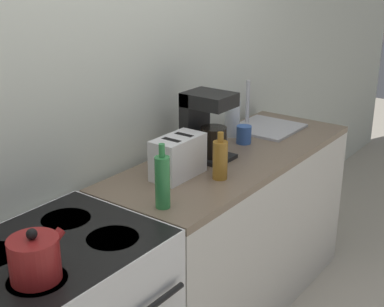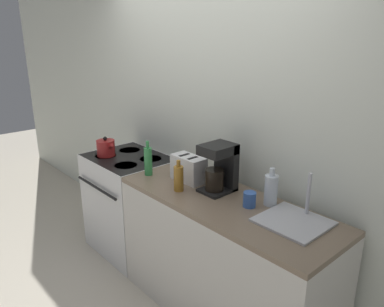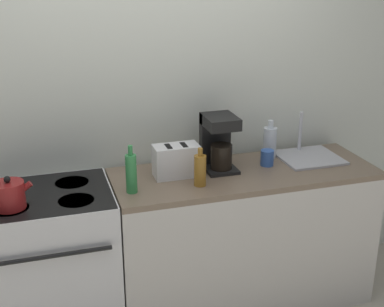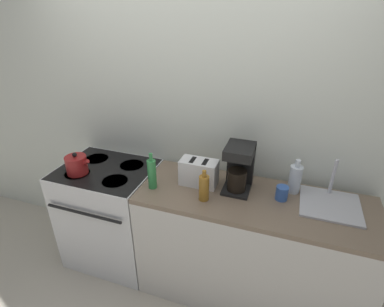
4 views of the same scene
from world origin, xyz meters
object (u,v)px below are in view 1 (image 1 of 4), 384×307
(toaster, at_px, (178,157))
(bottle_green, at_px, (162,181))
(coffee_maker, at_px, (205,124))
(bottle_amber, at_px, (220,159))
(kettle, at_px, (35,258))
(cup_blue, at_px, (244,135))
(bottle_clear, at_px, (232,118))

(toaster, bearing_deg, bottle_green, -152.73)
(coffee_maker, relative_size, bottle_amber, 1.52)
(kettle, distance_m, coffee_maker, 1.27)
(toaster, xyz_separation_m, cup_blue, (0.60, 0.00, -0.05))
(kettle, relative_size, bottle_clear, 0.81)
(cup_blue, bearing_deg, coffee_maker, 171.76)
(coffee_maker, relative_size, cup_blue, 3.45)
(toaster, distance_m, cup_blue, 0.60)
(bottle_green, bearing_deg, bottle_amber, -2.73)
(kettle, bearing_deg, bottle_clear, 10.19)
(kettle, bearing_deg, coffee_maker, 9.77)
(bottle_amber, xyz_separation_m, bottle_green, (-0.40, 0.02, 0.02))
(coffee_maker, xyz_separation_m, bottle_amber, (-0.19, -0.22, -0.09))
(bottle_amber, relative_size, bottle_clear, 0.89)
(toaster, relative_size, coffee_maker, 0.78)
(toaster, height_order, coffee_maker, coffee_maker)
(toaster, xyz_separation_m, bottle_green, (-0.30, -0.16, 0.02))
(kettle, height_order, bottle_clear, bottle_clear)
(toaster, xyz_separation_m, bottle_clear, (0.67, 0.13, 0.01))
(coffee_maker, bearing_deg, bottle_amber, -130.54)
(bottle_amber, bearing_deg, toaster, 118.11)
(bottle_amber, xyz_separation_m, bottle_clear, (0.58, 0.30, 0.01))
(kettle, bearing_deg, bottle_amber, -0.51)
(bottle_clear, height_order, bottle_green, bottle_green)
(bottle_green, distance_m, cup_blue, 0.92)
(toaster, height_order, bottle_clear, bottle_clear)
(bottle_clear, bearing_deg, coffee_maker, -168.48)
(coffee_maker, bearing_deg, kettle, -170.23)
(bottle_clear, bearing_deg, bottle_green, -163.83)
(kettle, bearing_deg, cup_blue, 6.17)
(toaster, distance_m, bottle_clear, 0.69)
(kettle, bearing_deg, toaster, 9.86)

